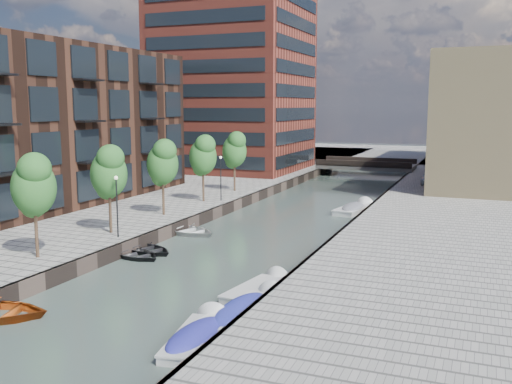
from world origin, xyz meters
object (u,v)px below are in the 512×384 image
Objects in this scene: car at (428,179)px; motorboat_3 at (247,311)px; tree_2 at (34,184)px; sloop_3 at (188,234)px; tree_3 at (109,171)px; sloop_4 at (135,257)px; sloop_1 at (146,252)px; motorboat_0 at (199,335)px; tree_5 at (203,154)px; motorboat_2 at (261,289)px; tree_4 at (162,161)px; motorboat_4 at (355,209)px; bridge at (366,166)px; tree_6 at (234,149)px.

motorboat_3 is at bearing -98.12° from car.
tree_2 reaches higher than sloop_3.
tree_3 is at bearing -120.75° from car.
sloop_1 is at bearing 18.16° from sloop_4.
sloop_1 is (3.10, -0.48, -5.31)m from tree_3.
tree_3 is at bearing 137.57° from motorboat_0.
tree_5 is 26.98m from motorboat_3.
sloop_4 is at bearing -164.81° from sloop_1.
motorboat_2 is at bearing 8.51° from tree_2.
tree_3 is 17.08m from motorboat_3.
tree_5 is at bearing 90.00° from tree_4.
motorboat_4 reaches higher than sloop_1.
car reaches higher than motorboat_2.
motorboat_0 is at bearing -134.02° from sloop_3.
motorboat_3 is (0.81, 3.35, 0.03)m from motorboat_0.
tree_6 is (-8.50, -26.00, 3.92)m from bridge.
motorboat_0 is (13.05, -4.93, -5.11)m from tree_2.
sloop_3 is 1.00× the size of motorboat_2.
tree_2 is 14.27m from motorboat_2.
motorboat_0 is at bearing -123.81° from sloop_1.
tree_4 reaches higher than car.
car is at bearing 47.31° from tree_5.
bridge is 52.26m from motorboat_2.
tree_4 reaches higher than sloop_3.
sloop_4 is at bearing -115.40° from car.
tree_3 is 1.60× the size of car.
tree_3 is 18.41m from motorboat_0.
tree_5 is 1.21× the size of sloop_3.
tree_2 is 1.03× the size of motorboat_3.
motorboat_2 is at bearing 89.29° from motorboat_0.
sloop_3 is at bearing -97.39° from bridge.
tree_2 and tree_5 have the same top height.
sloop_3 is 17.19m from motorboat_4.
sloop_1 is 13.47m from motorboat_3.
tree_3 is 6.40m from sloop_4.
tree_2 reaches higher than sloop_1.
tree_6 is at bearing 116.78° from motorboat_2.
tree_5 reaches higher than car.
tree_2 is 1.00× the size of tree_4.
tree_5 is (0.00, 21.00, 0.00)m from tree_2.
tree_5 is at bearing 35.90° from sloop_3.
sloop_4 is at bearing -82.25° from tree_6.
tree_3 is at bearing -90.00° from tree_5.
tree_6 is at bearing 25.91° from sloop_4.
tree_2 and tree_6 have the same top height.
motorboat_2 is at bearing -89.40° from motorboat_4.
motorboat_4 is at bearing -112.61° from car.
bridge is 2.18× the size of tree_2.
car is (4.14, 42.10, 1.41)m from motorboat_3.
motorboat_3 is 1.56× the size of car.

